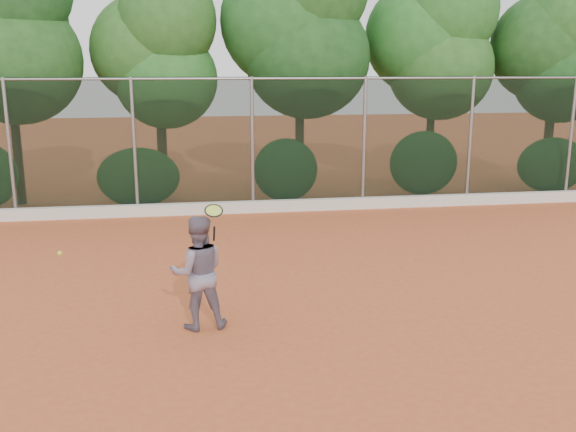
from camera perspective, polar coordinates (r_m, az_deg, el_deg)
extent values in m
plane|color=#C3592E|center=(10.45, 0.86, -7.94)|extent=(80.00, 80.00, 0.00)
cube|color=silver|center=(16.90, -3.06, 0.83)|extent=(24.00, 0.20, 0.30)
imported|color=slate|center=(9.43, -8.01, -5.00)|extent=(0.87, 0.70, 1.69)
cube|color=black|center=(16.81, -3.19, 6.30)|extent=(24.00, 0.01, 3.50)
cylinder|color=gray|center=(16.69, -3.26, 12.10)|extent=(24.00, 0.06, 0.06)
cylinder|color=gray|center=(17.28, -23.49, 5.42)|extent=(0.09, 0.09, 3.50)
cylinder|color=gray|center=(16.78, -13.49, 5.94)|extent=(0.09, 0.09, 3.50)
cylinder|color=gray|center=(16.81, -3.19, 6.30)|extent=(0.09, 0.09, 3.50)
cylinder|color=gray|center=(17.36, 6.77, 6.45)|extent=(0.09, 0.09, 3.50)
cylinder|color=gray|center=(18.40, 15.87, 6.42)|extent=(0.09, 0.09, 3.50)
cylinder|color=gray|center=(19.83, 23.82, 6.26)|extent=(0.09, 0.09, 3.50)
cylinder|color=#3E2618|center=(19.22, -22.90, 5.25)|extent=(0.24, 0.24, 2.90)
ellipsoid|color=#326928|center=(18.93, -23.05, 12.60)|extent=(3.50, 2.90, 3.40)
cylinder|color=#462D1A|center=(19.09, -11.09, 5.24)|extent=(0.28, 0.28, 2.40)
ellipsoid|color=#256021|center=(18.81, -10.78, 11.87)|extent=(2.90, 2.40, 2.80)
ellipsoid|color=#27571D|center=(19.14, -12.40, 14.21)|extent=(3.20, 2.70, 3.10)
ellipsoid|color=#23521C|center=(18.65, -10.69, 16.79)|extent=(2.70, 2.30, 2.90)
cylinder|color=#402C18|center=(19.02, 1.04, 6.37)|extent=(0.26, 0.26, 3.00)
ellipsoid|color=#285F24|center=(18.82, 1.74, 13.92)|extent=(3.60, 3.00, 3.50)
ellipsoid|color=#2E742C|center=(19.07, 0.05, 16.92)|extent=(3.90, 3.20, 3.80)
cylinder|color=#3B2A16|center=(20.34, 12.46, 6.08)|extent=(0.24, 0.24, 2.70)
ellipsoid|color=#25551D|center=(20.17, 13.44, 12.68)|extent=(3.20, 2.70, 3.10)
ellipsoid|color=#205D1F|center=(20.29, 11.90, 15.30)|extent=(3.50, 2.90, 3.40)
ellipsoid|color=#205A1F|center=(20.18, 14.10, 17.48)|extent=(3.00, 2.50, 3.10)
cylinder|color=#47311B|center=(21.62, 22.05, 5.57)|extent=(0.28, 0.28, 2.50)
ellipsoid|color=#285F24|center=(21.49, 23.18, 11.47)|extent=(3.00, 2.50, 2.90)
ellipsoid|color=#2B5F24|center=(21.50, 21.79, 13.73)|extent=(3.30, 2.80, 3.20)
ellipsoid|color=#37762D|center=(21.50, 23.96, 15.68)|extent=(2.80, 2.40, 3.00)
ellipsoid|color=#2F6727|center=(17.70, -13.14, 3.38)|extent=(2.20, 1.16, 1.60)
ellipsoid|color=#245F25|center=(17.83, -0.21, 4.12)|extent=(1.80, 1.04, 1.76)
ellipsoid|color=#265F24|center=(18.83, 11.95, 4.63)|extent=(2.00, 1.10, 1.84)
ellipsoid|color=#286125|center=(20.61, 22.42, 4.22)|extent=(2.16, 1.12, 1.64)
cylinder|color=black|center=(9.19, -6.58, -1.57)|extent=(0.04, 0.17, 0.25)
torus|color=black|center=(9.05, -6.62, 0.48)|extent=(0.28, 0.25, 0.15)
cylinder|color=#C6E643|center=(9.05, -6.62, 0.48)|extent=(0.24, 0.21, 0.12)
sphere|color=#CAED35|center=(9.01, -19.63, -3.14)|extent=(0.06, 0.06, 0.06)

